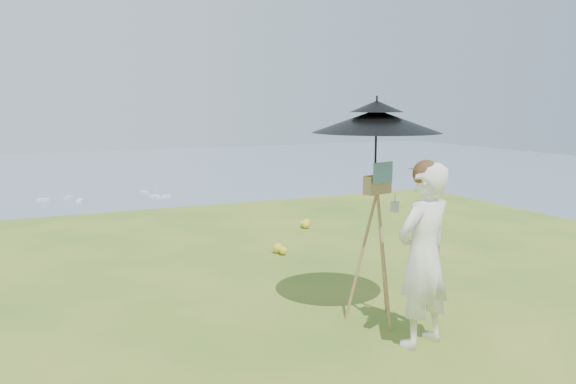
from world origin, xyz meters
name	(u,v)px	position (x,y,z in m)	size (l,w,h in m)	color
ground	(254,375)	(0.00, 0.00, 0.00)	(14.00, 14.00, 0.00)	#3F6D1F
shoreline_tier	(62,383)	(0.00, 75.00, -36.00)	(170.00, 28.00, 8.00)	#6C6156
bay_water	(42,195)	(0.00, 240.00, -34.00)	(700.00, 700.00, 0.00)	slate
slope_trees	(72,358)	(0.00, 35.00, -15.00)	(110.00, 50.00, 6.00)	#1F4C16
harbor_town	(59,339)	(0.00, 75.00, -29.50)	(110.00, 22.00, 5.00)	silver
wildflowers	(242,354)	(0.00, 0.25, 0.06)	(10.00, 10.50, 0.12)	yellow
painter	(423,255)	(1.45, -0.06, 0.76)	(0.55, 0.36, 1.51)	silver
field_easel	(376,242)	(1.40, 0.55, 0.73)	(0.56, 0.56, 1.46)	#97603F
sun_umbrella	(376,144)	(1.39, 0.57, 1.62)	(1.14, 1.14, 0.83)	black
painter_cap	(427,167)	(1.45, -0.06, 1.47)	(0.21, 0.25, 0.10)	#CE7176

